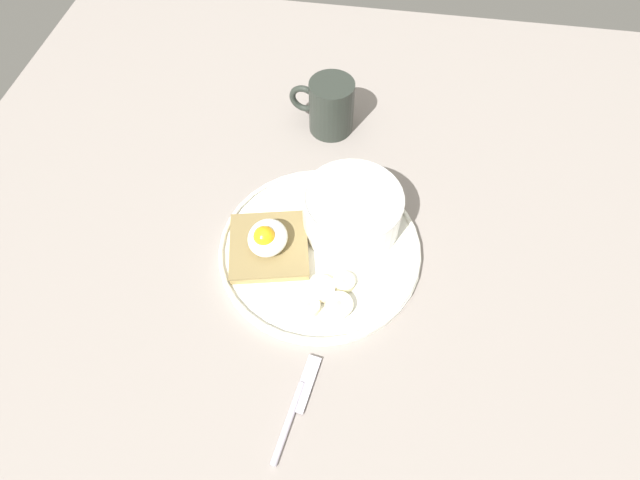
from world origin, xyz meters
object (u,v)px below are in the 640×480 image
object	(u,v)px
toast_slice	(269,246)
banana_slice_right	(344,282)
oatmeal_bowl	(352,211)
coffee_mug	(330,106)
banana_slice_front	(322,289)
knife	(297,409)
banana_slice_back	(306,306)
banana_slice_left	(339,305)
poached_egg	(267,237)

from	to	relation	value
toast_slice	banana_slice_right	xyz separation A→B (cm)	(3.80, 10.82, -0.32)
oatmeal_bowl	coffee_mug	bearing A→B (deg)	-163.45
oatmeal_bowl	banana_slice_front	distance (cm)	11.67
oatmeal_bowl	toast_slice	bearing A→B (deg)	-61.01
toast_slice	oatmeal_bowl	bearing A→B (deg)	118.99
banana_slice_right	oatmeal_bowl	bearing A→B (deg)	-178.58
oatmeal_bowl	knife	distance (cm)	26.79
oatmeal_bowl	banana_slice_back	world-z (taller)	oatmeal_bowl
coffee_mug	banana_slice_left	bearing A→B (deg)	10.23
banana_slice_front	coffee_mug	bearing A→B (deg)	-173.58
banana_slice_left	coffee_mug	distance (cm)	33.92
banana_slice_left	knife	world-z (taller)	banana_slice_left
poached_egg	banana_slice_back	bearing A→B (deg)	39.54
banana_slice_left	coffee_mug	bearing A→B (deg)	-169.77
banana_slice_front	banana_slice_left	size ratio (longest dim) A/B	0.98
banana_slice_back	banana_slice_right	world-z (taller)	banana_slice_back
coffee_mug	banana_slice_back	bearing A→B (deg)	3.09
banana_slice_left	banana_slice_right	distance (cm)	3.58
banana_slice_right	toast_slice	bearing A→B (deg)	-109.34
poached_egg	knife	size ratio (longest dim) A/B	0.45
banana_slice_front	coffee_mug	size ratio (longest dim) A/B	0.39
banana_slice_back	toast_slice	bearing A→B (deg)	-141.09
banana_slice_left	banana_slice_right	xyz separation A→B (cm)	(-3.56, 0.19, -0.31)
toast_slice	banana_slice_back	xyz separation A→B (cm)	(7.99, 6.45, -0.24)
oatmeal_bowl	coffee_mug	distance (cm)	20.92
coffee_mug	knife	distance (cm)	46.68
banana_slice_back	banana_slice_right	xyz separation A→B (cm)	(-4.19, 4.37, -0.09)
banana_slice_front	knife	bearing A→B (deg)	-1.89
knife	coffee_mug	bearing A→B (deg)	-176.29
coffee_mug	knife	world-z (taller)	coffee_mug
toast_slice	coffee_mug	bearing A→B (deg)	169.88
poached_egg	banana_slice_front	xyz separation A→B (cm)	(5.12, 8.18, -2.58)
banana_slice_back	knife	xyz separation A→B (cm)	(12.49, 1.18, -1.21)
toast_slice	banana_slice_right	world-z (taller)	toast_slice
banana_slice_front	knife	distance (cm)	15.30
toast_slice	knife	distance (cm)	21.91
banana_slice_front	banana_slice_right	xyz separation A→B (cm)	(-1.44, 2.69, -0.05)
toast_slice	knife	bearing A→B (deg)	20.43
oatmeal_bowl	banana_slice_right	bearing A→B (deg)	1.42
banana_slice_left	banana_slice_back	size ratio (longest dim) A/B	1.04
banana_slice_front	banana_slice_back	distance (cm)	3.22
banana_slice_left	coffee_mug	size ratio (longest dim) A/B	0.40
oatmeal_bowl	banana_slice_back	bearing A→B (deg)	-16.60
banana_slice_left	coffee_mug	xyz separation A→B (cm)	(-33.27, -6.00, 2.77)
banana_slice_left	banana_slice_back	world-z (taller)	banana_slice_left
banana_slice_back	banana_slice_right	distance (cm)	6.06
oatmeal_bowl	knife	world-z (taller)	oatmeal_bowl
banana_slice_front	banana_slice_back	bearing A→B (deg)	-31.39
poached_egg	banana_slice_back	size ratio (longest dim) A/B	1.44
oatmeal_bowl	banana_slice_right	world-z (taller)	oatmeal_bowl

